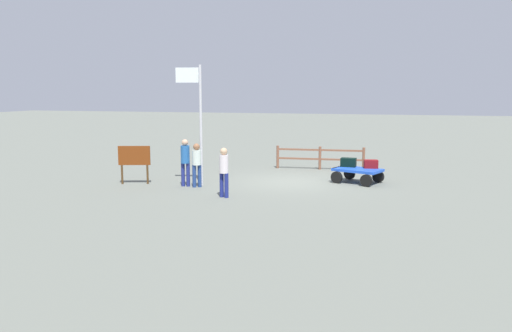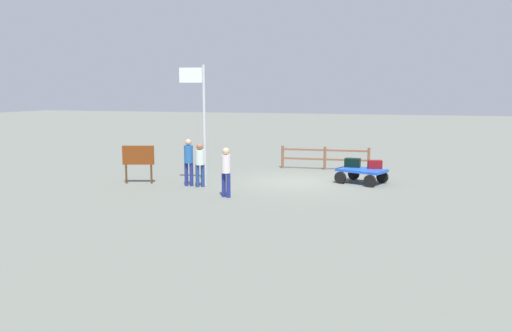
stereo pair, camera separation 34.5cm
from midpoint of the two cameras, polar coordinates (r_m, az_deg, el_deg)
The scene contains 10 objects.
ground_plane at distance 20.57m, azimuth 3.58°, elevation -1.74°, with size 120.00×120.00×0.00m, color slate.
luggage_cart at distance 20.58m, azimuth 10.57°, elevation -0.68°, with size 2.03×1.76×0.56m.
suitcase_dark at distance 20.76m, azimuth 12.04°, elevation 0.21°, with size 0.59×0.43×0.32m.
suitcase_tan at distance 20.99m, azimuth 9.65°, elevation 0.40°, with size 0.61×0.42×0.34m.
worker_lead at distance 17.43m, azimuth -4.11°, elevation -0.34°, with size 0.38×0.38×1.69m.
worker_trailing at distance 19.62m, azimuth -8.28°, elevation 0.78°, with size 0.37×0.37×1.78m.
worker_supervisor at distance 19.38m, azimuth -7.04°, elevation 0.46°, with size 0.44×0.44×1.64m.
flagpole at distance 19.65m, azimuth -6.94°, elevation 5.76°, with size 0.99×0.19×4.52m.
signboard at distance 20.48m, azimuth -13.69°, elevation 0.82°, with size 1.19×0.41×1.48m.
wooden_fence at distance 23.80m, azimuth 6.62°, elevation 1.08°, with size 4.02×0.36×1.05m.
Camera 1 is at (-3.97, 19.88, 3.58)m, focal length 36.43 mm.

